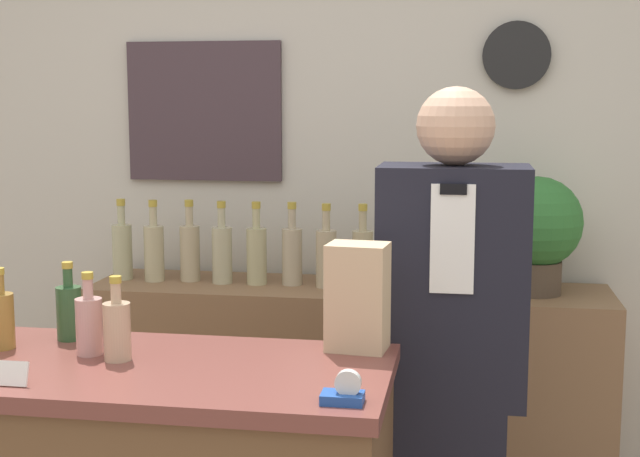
{
  "coord_description": "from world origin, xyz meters",
  "views": [
    {
      "loc": [
        0.54,
        -1.5,
        1.6
      ],
      "look_at": [
        0.1,
        1.1,
        1.22
      ],
      "focal_mm": 50.0,
      "sensor_mm": 36.0,
      "label": 1
    }
  ],
  "objects_px": {
    "potted_plant": "(536,228)",
    "paper_bag": "(358,297)",
    "shopkeeper": "(450,379)",
    "tape_dispenser": "(344,393)"
  },
  "relations": [
    {
      "from": "paper_bag",
      "to": "tape_dispenser",
      "type": "height_order",
      "value": "paper_bag"
    },
    {
      "from": "potted_plant",
      "to": "paper_bag",
      "type": "distance_m",
      "value": 1.15
    },
    {
      "from": "shopkeeper",
      "to": "potted_plant",
      "type": "xyz_separation_m",
      "value": [
        0.28,
        0.76,
        0.33
      ]
    },
    {
      "from": "potted_plant",
      "to": "shopkeeper",
      "type": "bearing_deg",
      "value": -110.27
    },
    {
      "from": "paper_bag",
      "to": "tape_dispenser",
      "type": "distance_m",
      "value": 0.43
    },
    {
      "from": "tape_dispenser",
      "to": "potted_plant",
      "type": "bearing_deg",
      "value": 71.28
    },
    {
      "from": "potted_plant",
      "to": "paper_bag",
      "type": "bearing_deg",
      "value": -116.46
    },
    {
      "from": "shopkeeper",
      "to": "paper_bag",
      "type": "distance_m",
      "value": 0.46
    },
    {
      "from": "paper_bag",
      "to": "tape_dispenser",
      "type": "relative_size",
      "value": 3.04
    },
    {
      "from": "shopkeeper",
      "to": "tape_dispenser",
      "type": "distance_m",
      "value": 0.74
    }
  ]
}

